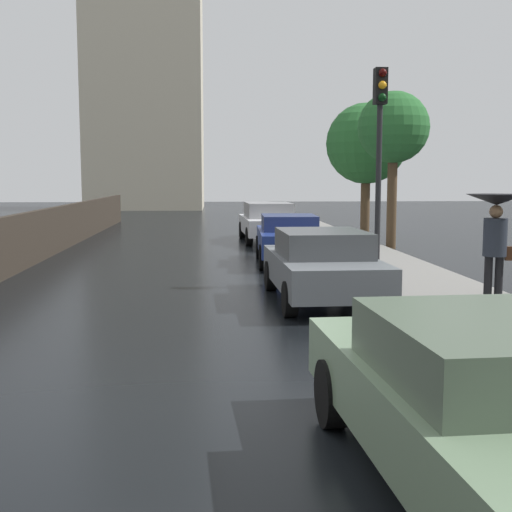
% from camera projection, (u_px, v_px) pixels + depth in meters
% --- Properties ---
extents(ground, '(120.00, 120.00, 0.00)m').
position_uv_depth(ground, '(164.00, 410.00, 6.78)').
color(ground, black).
extents(car_grey_near_kerb, '(1.93, 4.20, 1.35)m').
position_uv_depth(car_grey_near_kerb, '(322.00, 265.00, 12.69)').
color(car_grey_near_kerb, slate).
rests_on(car_grey_near_kerb, ground).
extents(car_blue_mid_road, '(1.87, 3.97, 1.33)m').
position_uv_depth(car_blue_mid_road, '(289.00, 238.00, 18.30)').
color(car_blue_mid_road, navy).
rests_on(car_blue_mid_road, ground).
extents(car_white_far_ahead, '(1.99, 4.63, 1.43)m').
position_uv_depth(car_white_far_ahead, '(268.00, 221.00, 24.69)').
color(car_white_far_ahead, silver).
rests_on(car_white_far_ahead, ground).
extents(car_green_behind_camera, '(2.00, 4.64, 1.33)m').
position_uv_depth(car_green_behind_camera, '(490.00, 405.00, 4.86)').
color(car_green_behind_camera, slate).
rests_on(car_green_behind_camera, ground).
extents(pedestrian_with_umbrella_near, '(1.02, 1.02, 1.92)m').
position_uv_depth(pedestrian_with_umbrella_near, '(496.00, 220.00, 11.53)').
color(pedestrian_with_umbrella_near, black).
rests_on(pedestrian_with_umbrella_near, sidewalk_strip).
extents(traffic_light, '(0.26, 0.39, 4.48)m').
position_uv_depth(traffic_light, '(380.00, 135.00, 14.18)').
color(traffic_light, black).
rests_on(traffic_light, sidewalk_strip).
extents(street_tree_mid, '(3.18, 3.18, 5.28)m').
position_uv_depth(street_tree_mid, '(366.00, 144.00, 26.50)').
color(street_tree_mid, '#4C3823').
rests_on(street_tree_mid, ground).
extents(street_tree_far, '(2.33, 2.33, 5.14)m').
position_uv_depth(street_tree_far, '(393.00, 129.00, 21.85)').
color(street_tree_far, '#4C3823').
rests_on(street_tree_far, ground).
extents(distant_tower, '(8.58, 8.15, 34.74)m').
position_uv_depth(distant_tower, '(145.00, 11.00, 50.01)').
color(distant_tower, beige).
rests_on(distant_tower, ground).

